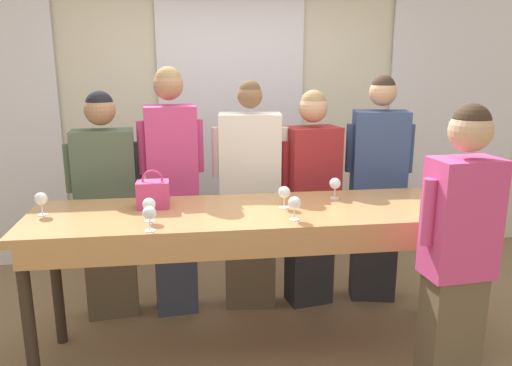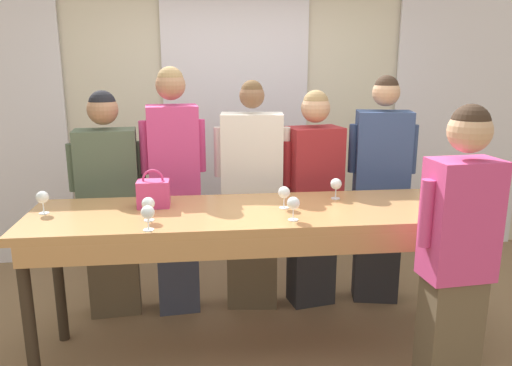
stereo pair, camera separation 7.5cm
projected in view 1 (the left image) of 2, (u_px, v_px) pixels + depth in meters
name	position (u px, v px, depth m)	size (l,w,h in m)	color
ground_plane	(258.00, 351.00, 3.34)	(18.00, 18.00, 0.00)	#846647
wall_back	(231.00, 114.00, 4.78)	(12.00, 0.06, 2.80)	beige
curtain_panel_center	(232.00, 120.00, 4.73)	(1.35, 0.03, 2.69)	white
curtain_panel_right	(453.00, 117.00, 5.03)	(1.35, 0.03, 2.69)	white
tasting_bar	(258.00, 226.00, 3.10)	(2.80, 0.76, 1.00)	#B27F4C
wine_bottle	(472.00, 192.00, 3.02)	(0.08, 0.08, 0.34)	black
handbag	(153.00, 194.00, 3.12)	(0.20, 0.14, 0.24)	#C63870
wine_glass_front_left	(284.00, 193.00, 3.11)	(0.08, 0.08, 0.14)	white
wine_glass_front_mid	(335.00, 184.00, 3.33)	(0.08, 0.08, 0.14)	white
wine_glass_front_right	(41.00, 199.00, 2.97)	(0.08, 0.08, 0.14)	white
wine_glass_center_left	(149.00, 205.00, 2.85)	(0.08, 0.08, 0.14)	white
wine_glass_center_mid	(295.00, 204.00, 2.88)	(0.08, 0.08, 0.14)	white
wine_glass_center_right	(149.00, 214.00, 2.69)	(0.08, 0.08, 0.14)	white
guest_olive_jacket	(107.00, 204.00, 3.65)	(0.55, 0.28, 1.69)	brown
guest_pink_top	(173.00, 190.00, 3.69)	(0.48, 0.31, 1.86)	#383D51
guest_cream_sweater	(250.00, 197.00, 3.78)	(0.57, 0.28, 1.76)	brown
guest_striped_shirt	(311.00, 197.00, 3.85)	(0.51, 0.34, 1.69)	#28282D
guest_navy_coat	(377.00, 189.00, 3.90)	(0.52, 0.32, 1.79)	#28282D
host_pouring	(458.00, 256.00, 2.62)	(0.46, 0.25, 1.70)	brown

